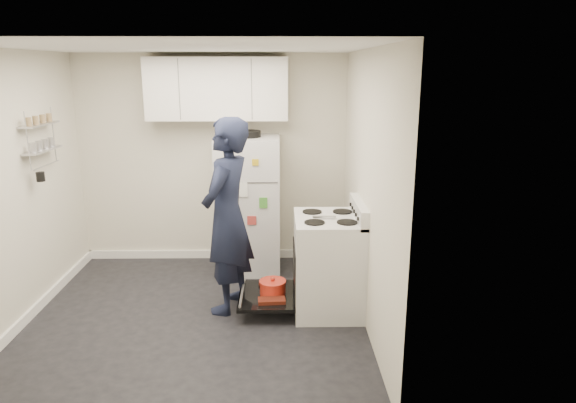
{
  "coord_description": "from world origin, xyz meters",
  "views": [
    {
      "loc": [
        0.81,
        -4.53,
        2.34
      ],
      "look_at": [
        0.89,
        0.37,
        1.05
      ],
      "focal_mm": 32.0,
      "sensor_mm": 36.0,
      "label": 1
    }
  ],
  "objects_px": {
    "electric_range": "(327,265)",
    "person": "(227,216)",
    "open_oven_door": "(269,292)",
    "refrigerator": "(249,204)"
  },
  "relations": [
    {
      "from": "refrigerator",
      "to": "person",
      "type": "xyz_separation_m",
      "value": [
        -0.15,
        -1.05,
        0.16
      ]
    },
    {
      "from": "electric_range",
      "to": "person",
      "type": "distance_m",
      "value": 1.08
    },
    {
      "from": "refrigerator",
      "to": "person",
      "type": "distance_m",
      "value": 1.07
    },
    {
      "from": "open_oven_door",
      "to": "person",
      "type": "distance_m",
      "value": 0.87
    },
    {
      "from": "electric_range",
      "to": "person",
      "type": "relative_size",
      "value": 0.58
    },
    {
      "from": "electric_range",
      "to": "open_oven_door",
      "type": "distance_m",
      "value": 0.64
    },
    {
      "from": "refrigerator",
      "to": "person",
      "type": "height_order",
      "value": "person"
    },
    {
      "from": "person",
      "to": "open_oven_door",
      "type": "bearing_deg",
      "value": 101.84
    },
    {
      "from": "electric_range",
      "to": "person",
      "type": "bearing_deg",
      "value": 177.08
    },
    {
      "from": "electric_range",
      "to": "refrigerator",
      "type": "xyz_separation_m",
      "value": [
        -0.82,
        1.1,
        0.33
      ]
    }
  ]
}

